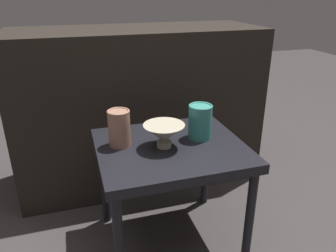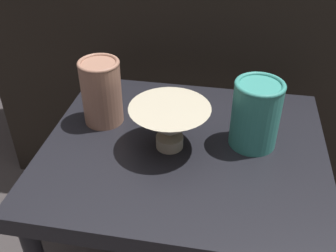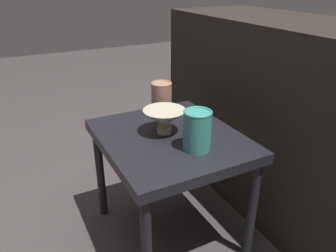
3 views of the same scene
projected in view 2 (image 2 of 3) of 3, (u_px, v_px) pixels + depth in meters
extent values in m
cube|color=black|center=(184.00, 153.00, 0.84)|extent=(0.59, 0.51, 0.04)
cylinder|color=black|center=(108.00, 159.00, 1.19)|extent=(0.04, 0.04, 0.44)
cylinder|color=black|center=(283.00, 180.00, 1.12)|extent=(0.04, 0.04, 0.44)
cube|color=black|center=(209.00, 48.00, 1.34)|extent=(1.33, 0.50, 0.87)
cylinder|color=#B2A88E|center=(170.00, 141.00, 0.82)|extent=(0.06, 0.06, 0.03)
cone|color=#B2A88E|center=(170.00, 122.00, 0.79)|extent=(0.16, 0.16, 0.07)
cylinder|color=#996B56|center=(102.00, 93.00, 0.86)|extent=(0.09, 0.09, 0.14)
torus|color=#996B56|center=(98.00, 63.00, 0.82)|extent=(0.09, 0.09, 0.01)
cylinder|color=teal|center=(256.00, 115.00, 0.79)|extent=(0.10, 0.10, 0.14)
torus|color=teal|center=(260.00, 85.00, 0.75)|extent=(0.10, 0.10, 0.01)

